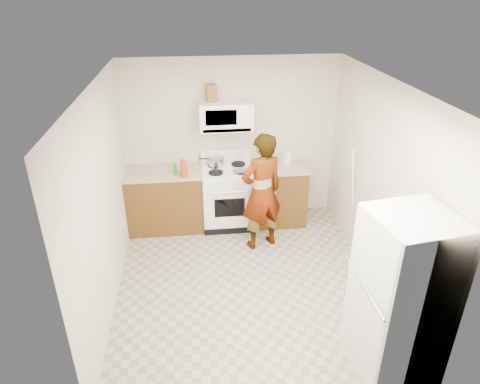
{
  "coord_description": "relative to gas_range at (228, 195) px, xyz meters",
  "views": [
    {
      "loc": [
        -0.59,
        -4.32,
        3.47
      ],
      "look_at": [
        -0.02,
        0.55,
        1.0
      ],
      "focal_mm": 32.0,
      "sensor_mm": 36.0,
      "label": 1
    }
  ],
  "objects": [
    {
      "name": "tray",
      "position": [
        0.19,
        -0.16,
        0.47
      ],
      "size": [
        0.26,
        0.18,
        0.05
      ],
      "primitive_type": "cube",
      "rotation": [
        0.0,
        0.0,
        -0.07
      ],
      "color": "silver",
      "rests_on": "gas_range"
    },
    {
      "name": "counter_left",
      "position": [
        -0.94,
        0.01,
        0.43
      ],
      "size": [
        1.14,
        0.64,
        0.03
      ],
      "primitive_type": "cube",
      "color": "tan",
      "rests_on": "cabinet_left"
    },
    {
      "name": "jug",
      "position": [
        -0.2,
        0.18,
        1.53
      ],
      "size": [
        0.17,
        0.17,
        0.24
      ],
      "primitive_type": "cube",
      "rotation": [
        0.0,
        0.0,
        0.21
      ],
      "color": "brown",
      "rests_on": "microwave"
    },
    {
      "name": "cabinet_right",
      "position": [
        0.78,
        0.01,
        -0.04
      ],
      "size": [
        0.8,
        0.62,
        0.9
      ],
      "primitive_type": "cube",
      "color": "#593915",
      "rests_on": "floor"
    },
    {
      "name": "right_wall",
      "position": [
        1.69,
        -1.48,
        0.76
      ],
      "size": [
        0.02,
        3.6,
        2.5
      ],
      "primitive_type": "cube",
      "color": "beige",
      "rests_on": "floor"
    },
    {
      "name": "saucepan",
      "position": [
        -0.16,
        0.12,
        0.53
      ],
      "size": [
        0.28,
        0.28,
        0.13
      ],
      "primitive_type": "cylinder",
      "rotation": [
        0.0,
        0.0,
        0.26
      ],
      "color": "silver",
      "rests_on": "gas_range"
    },
    {
      "name": "cabinet_left",
      "position": [
        -0.94,
        0.01,
        -0.04
      ],
      "size": [
        1.12,
        0.62,
        0.9
      ],
      "primitive_type": "cube",
      "color": "#593915",
      "rests_on": "floor"
    },
    {
      "name": "back_wall",
      "position": [
        0.1,
        0.31,
        0.76
      ],
      "size": [
        3.2,
        0.02,
        2.5
      ],
      "primitive_type": "cube",
      "color": "beige",
      "rests_on": "floor"
    },
    {
      "name": "pot_lid",
      "position": [
        -0.66,
        -0.17,
        0.46
      ],
      "size": [
        0.32,
        0.32,
        0.01
      ],
      "primitive_type": "cylinder",
      "rotation": [
        0.0,
        0.0,
        0.34
      ],
      "color": "silver",
      "rests_on": "counter_left"
    },
    {
      "name": "bottle_green_cap",
      "position": [
        -0.76,
        -0.11,
        0.53
      ],
      "size": [
        0.06,
        0.06,
        0.17
      ],
      "primitive_type": "cylinder",
      "rotation": [
        0.0,
        0.0,
        -0.11
      ],
      "color": "#198C1D",
      "rests_on": "counter_left"
    },
    {
      "name": "microwave",
      "position": [
        0.0,
        0.13,
        1.21
      ],
      "size": [
        0.76,
        0.38,
        0.4
      ],
      "primitive_type": "cube",
      "color": "white",
      "rests_on": "back_wall"
    },
    {
      "name": "person",
      "position": [
        0.41,
        -0.66,
        0.36
      ],
      "size": [
        0.72,
        0.6,
        1.69
      ],
      "primitive_type": "imported",
      "rotation": [
        0.0,
        0.0,
        3.5
      ],
      "color": "tan",
      "rests_on": "floor"
    },
    {
      "name": "bottle_hot_sauce",
      "position": [
        -0.58,
        -0.19,
        0.52
      ],
      "size": [
        0.05,
        0.05,
        0.15
      ],
      "primitive_type": "cylinder",
      "rotation": [
        0.0,
        0.0,
        -0.13
      ],
      "color": "#CE6116",
      "rests_on": "counter_left"
    },
    {
      "name": "broom",
      "position": [
        1.69,
        -0.73,
        0.25
      ],
      "size": [
        0.27,
        0.21,
        1.45
      ],
      "primitive_type": "cylinder",
      "rotation": [
        0.14,
        -0.14,
        -0.17
      ],
      "color": "white",
      "rests_on": "floor"
    },
    {
      "name": "floor",
      "position": [
        0.1,
        -1.48,
        -0.49
      ],
      "size": [
        3.6,
        3.6,
        0.0
      ],
      "primitive_type": "plane",
      "color": "gray",
      "rests_on": "ground"
    },
    {
      "name": "fridge",
      "position": [
        1.32,
        -2.93,
        0.36
      ],
      "size": [
        0.8,
        0.8,
        1.7
      ],
      "primitive_type": "cube",
      "rotation": [
        0.0,
        0.0,
        0.15
      ],
      "color": "silver",
      "rests_on": "floor"
    },
    {
      "name": "counter_right",
      "position": [
        0.78,
        0.01,
        0.43
      ],
      "size": [
        0.82,
        0.64,
        0.03
      ],
      "primitive_type": "cube",
      "color": "tan",
      "rests_on": "cabinet_right"
    },
    {
      "name": "bottle_spray",
      "position": [
        -0.65,
        -0.23,
        0.58
      ],
      "size": [
        0.08,
        0.08,
        0.26
      ],
      "primitive_type": "cylinder",
      "rotation": [
        0.0,
        0.0,
        -0.03
      ],
      "color": "red",
      "rests_on": "counter_left"
    },
    {
      "name": "gas_range",
      "position": [
        0.0,
        0.0,
        0.0
      ],
      "size": [
        0.76,
        0.65,
        1.13
      ],
      "color": "white",
      "rests_on": "floor"
    },
    {
      "name": "kettle",
      "position": [
        0.93,
        0.11,
        0.54
      ],
      "size": [
        0.19,
        0.19,
        0.18
      ],
      "primitive_type": "cylinder",
      "rotation": [
        0.0,
        0.0,
        -0.42
      ],
      "color": "silver",
      "rests_on": "counter_right"
    }
  ]
}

